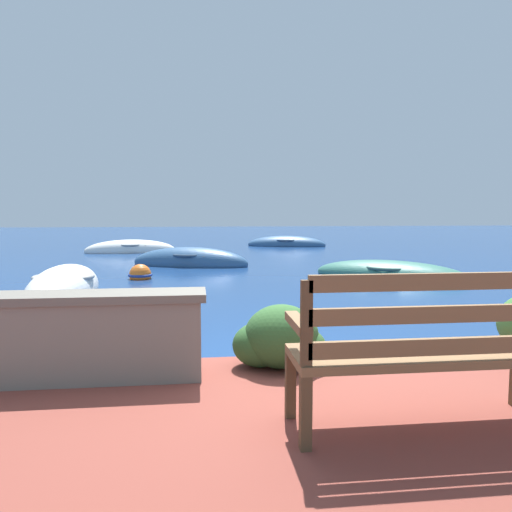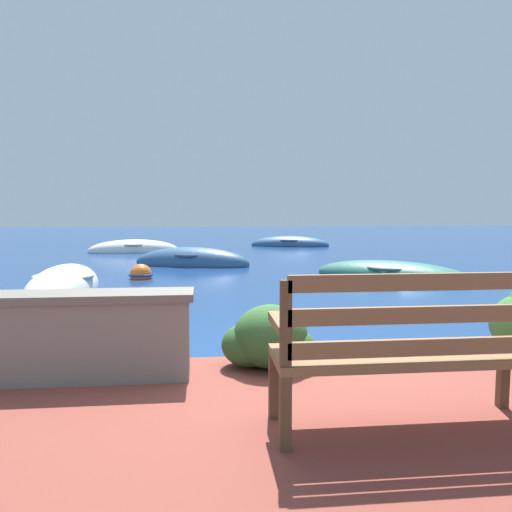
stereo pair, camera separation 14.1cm
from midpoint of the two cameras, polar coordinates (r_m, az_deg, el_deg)
ground_plane at (r=4.51m, az=4.55°, el=-13.85°), size 80.00×80.00×0.00m
park_bench at (r=3.00m, az=18.51°, el=-9.88°), size 1.55×0.48×0.93m
stone_wall at (r=3.93m, az=-18.25°, el=-8.61°), size 1.65×0.39×0.65m
hedge_clump_left at (r=4.03m, az=2.51°, el=-9.61°), size 0.75×0.54×0.51m
rowboat_nearest at (r=9.34m, az=-20.72°, el=-3.69°), size 1.04×3.02×0.90m
rowboat_mid at (r=11.33m, az=15.41°, el=-2.10°), size 3.39×2.98×0.65m
rowboat_far at (r=13.34m, az=-7.05°, el=-0.79°), size 3.32×2.00×0.86m
rowboat_outer at (r=17.89m, az=-13.58°, el=0.62°), size 3.19×1.33×0.78m
rowboat_distant at (r=20.41m, az=4.08°, el=1.31°), size 3.38×1.96×0.73m
mooring_buoy at (r=11.00m, az=-12.67°, el=-2.11°), size 0.52×0.52×0.47m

